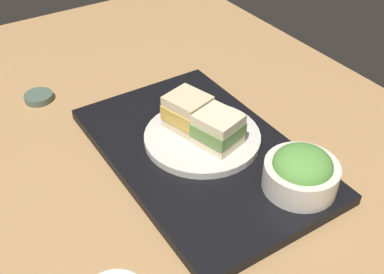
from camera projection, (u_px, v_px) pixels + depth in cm
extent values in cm
cube|color=tan|center=(168.00, 166.00, 82.80)|extent=(140.00, 100.00, 3.00)
cube|color=black|center=(201.00, 153.00, 81.79)|extent=(45.56, 28.79, 1.90)
cylinder|color=silver|center=(202.00, 137.00, 82.61)|extent=(20.26, 20.26, 1.28)
cube|color=beige|center=(218.00, 139.00, 79.81)|extent=(8.26, 7.83, 1.68)
cube|color=#669347|center=(218.00, 129.00, 78.55)|extent=(8.46, 8.20, 2.41)
cube|color=beige|center=(219.00, 119.00, 77.29)|extent=(8.26, 7.83, 1.68)
cube|color=beige|center=(188.00, 122.00, 83.56)|extent=(8.26, 7.83, 1.75)
cube|color=gold|center=(188.00, 112.00, 82.20)|extent=(8.47, 8.19, 2.66)
cube|color=beige|center=(188.00, 101.00, 80.84)|extent=(8.26, 7.83, 1.75)
cylinder|color=silver|center=(301.00, 176.00, 72.45)|extent=(11.50, 11.50, 4.45)
ellipsoid|color=#5B9E42|center=(303.00, 165.00, 71.08)|extent=(9.12, 9.12, 5.02)
cylinder|color=#4C6051|center=(39.00, 97.00, 95.96)|extent=(5.68, 5.68, 1.38)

